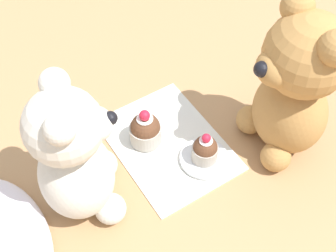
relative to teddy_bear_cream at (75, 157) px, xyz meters
The scene contains 8 objects.
ground_plane 0.22m from the teddy_bear_cream, 83.88° to the right, with size 4.00×4.00×0.00m, color tan.
knitted_placemat 0.22m from the teddy_bear_cream, 83.88° to the right, with size 0.25×0.18×0.01m, color silver.
tulle_cloth 0.18m from the teddy_bear_cream, 91.42° to the left, with size 0.24×0.15×0.04m, color silver.
teddy_bear_cream is the anchor object (origin of this frame).
teddy_bear_tan 0.37m from the teddy_bear_cream, 103.03° to the right, with size 0.16×0.16×0.29m.
cupcake_near_cream_bear 0.18m from the teddy_bear_cream, 72.15° to the right, with size 0.06×0.06×0.08m.
saucer_plate 0.25m from the teddy_bear_cream, 102.25° to the right, with size 0.09×0.09×0.01m, color silver.
cupcake_near_tan_bear 0.24m from the teddy_bear_cream, 102.25° to the right, with size 0.05×0.05×0.07m.
Camera 1 is at (-0.43, 0.27, 0.70)m, focal length 50.00 mm.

